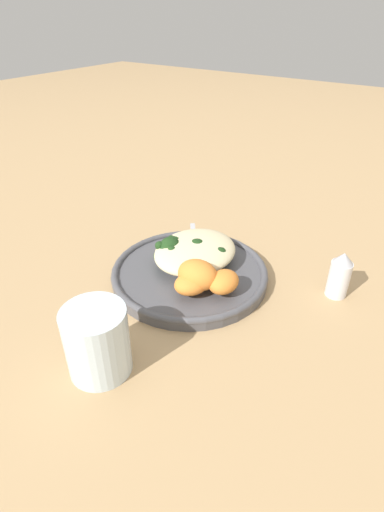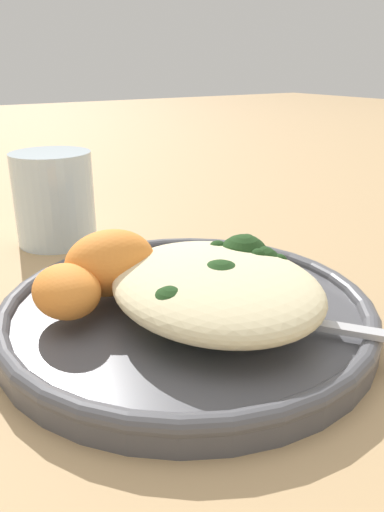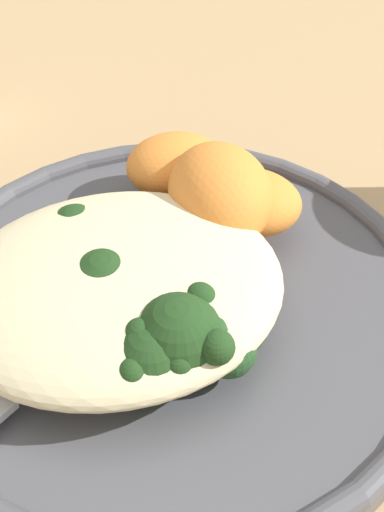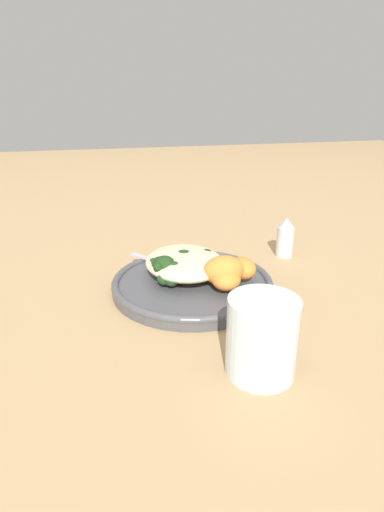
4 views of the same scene
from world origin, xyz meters
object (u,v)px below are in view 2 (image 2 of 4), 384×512
(plate, at_px, (187,311))
(quinoa_mound, at_px, (217,286))
(broccoli_stalk_0, at_px, (166,307))
(sweet_potato_chunk_1, at_px, (104,266))
(kale_tuft, at_px, (223,262))
(broccoli_stalk_3, at_px, (207,287))
(sweet_potato_chunk_2, at_px, (67,291))
(water_glass, at_px, (54,198))
(sweet_potato_chunk_0, at_px, (110,263))
(broccoli_stalk_2, at_px, (200,295))
(broccoli_stalk_1, at_px, (185,309))
(spoon, at_px, (297,318))
(broccoli_stalk_4, at_px, (241,273))
(broccoli_stalk_5, at_px, (235,264))

(plate, distance_m, quinoa_mound, 0.04)
(broccoli_stalk_0, height_order, sweet_potato_chunk_1, broccoli_stalk_0)
(kale_tuft, bearing_deg, broccoli_stalk_3, 131.42)
(sweet_potato_chunk_2, bearing_deg, water_glass, -16.47)
(broccoli_stalk_0, xyz_separation_m, water_glass, (0.25, -0.01, 0.01))
(sweet_potato_chunk_0, bearing_deg, plate, -131.78)
(broccoli_stalk_2, xyz_separation_m, broccoli_stalk_3, (0.00, -0.01, 0.00))
(broccoli_stalk_1, relative_size, sweet_potato_chunk_1, 1.92)
(broccoli_stalk_1, height_order, spoon, broccoli_stalk_1)
(broccoli_stalk_4, bearing_deg, broccoli_stalk_3, -142.26)
(broccoli_stalk_4, relative_size, spoon, 1.09)
(quinoa_mound, bearing_deg, broccoli_stalk_3, 58.00)
(quinoa_mound, relative_size, broccoli_stalk_3, 1.76)
(broccoli_stalk_5, height_order, sweet_potato_chunk_0, sweet_potato_chunk_0)
(broccoli_stalk_0, xyz_separation_m, broccoli_stalk_5, (0.02, -0.07, 0.00))
(sweet_potato_chunk_1, xyz_separation_m, spoon, (-0.12, -0.08, -0.01))
(sweet_potato_chunk_1, relative_size, kale_tuft, 1.28)
(broccoli_stalk_1, relative_size, water_glass, 1.16)
(broccoli_stalk_2, relative_size, spoon, 0.86)
(quinoa_mound, relative_size, broccoli_stalk_5, 1.55)
(broccoli_stalk_3, height_order, kale_tuft, broccoli_stalk_3)
(sweet_potato_chunk_0, bearing_deg, broccoli_stalk_3, -144.21)
(quinoa_mound, distance_m, broccoli_stalk_4, 0.03)
(broccoli_stalk_2, relative_size, broccoli_stalk_3, 0.90)
(quinoa_mound, relative_size, spoon, 1.69)
(broccoli_stalk_2, bearing_deg, kale_tuft, 97.17)
(sweet_potato_chunk_2, height_order, spoon, sweet_potato_chunk_2)
(broccoli_stalk_3, relative_size, sweet_potato_chunk_1, 1.55)
(broccoli_stalk_0, bearing_deg, broccoli_stalk_5, 119.21)
(water_glass, bearing_deg, broccoli_stalk_4, -167.04)
(broccoli_stalk_1, xyz_separation_m, sweet_potato_chunk_0, (0.07, 0.02, 0.01))
(quinoa_mound, relative_size, broccoli_stalk_0, 1.73)
(plate, bearing_deg, spoon, -151.48)
(quinoa_mound, distance_m, broccoli_stalk_1, 0.03)
(broccoli_stalk_3, distance_m, broccoli_stalk_4, 0.04)
(kale_tuft, bearing_deg, spoon, 178.84)
(broccoli_stalk_0, height_order, broccoli_stalk_2, broccoli_stalk_0)
(sweet_potato_chunk_0, xyz_separation_m, sweet_potato_chunk_2, (-0.01, 0.04, -0.01))
(broccoli_stalk_5, distance_m, sweet_potato_chunk_0, 0.09)
(broccoli_stalk_1, distance_m, water_glass, 0.25)
(broccoli_stalk_2, xyz_separation_m, water_glass, (0.24, 0.01, 0.01))
(broccoli_stalk_3, distance_m, sweet_potato_chunk_1, 0.08)
(broccoli_stalk_4, bearing_deg, quinoa_mound, -133.21)
(broccoli_stalk_1, xyz_separation_m, kale_tuft, (0.04, -0.06, 0.00))
(plate, height_order, broccoli_stalk_2, broccoli_stalk_2)
(broccoli_stalk_4, distance_m, sweet_potato_chunk_0, 0.09)
(quinoa_mound, height_order, water_glass, water_glass)
(broccoli_stalk_5, xyz_separation_m, spoon, (-0.06, 0.00, -0.01))
(broccoli_stalk_5, bearing_deg, broccoli_stalk_2, -140.92)
(sweet_potato_chunk_2, bearing_deg, sweet_potato_chunk_1, -52.83)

